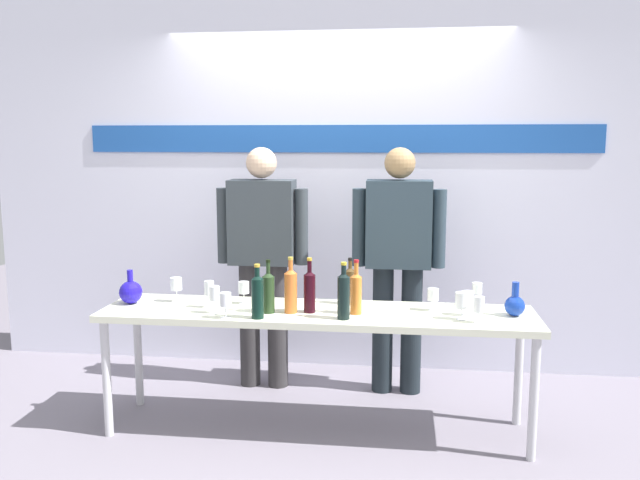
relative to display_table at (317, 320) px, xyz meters
name	(u,v)px	position (x,y,z in m)	size (l,w,h in m)	color
ground_plane	(317,429)	(0.00, 0.00, -0.67)	(10.00, 10.00, 0.00)	slate
back_wall	(338,169)	(0.00, 1.20, 0.83)	(5.38, 0.11, 3.00)	silver
display_table	(317,320)	(0.00, 0.00, 0.00)	(2.52, 0.56, 0.73)	silver
decanter_blue_left	(131,292)	(-1.14, 0.02, 0.13)	(0.14, 0.14, 0.21)	#1E14B0
decanter_blue_right	(515,305)	(1.12, 0.02, 0.13)	(0.12, 0.12, 0.20)	#15359E
presenter_left	(263,251)	(-0.46, 0.67, 0.29)	(0.63, 0.22, 1.67)	#312E30
presenter_right	(398,254)	(0.46, 0.67, 0.29)	(0.62, 0.22, 1.67)	black
wine_bottle_0	(350,284)	(0.18, 0.18, 0.18)	(0.07, 0.07, 0.28)	#483519
wine_bottle_1	(268,291)	(-0.27, -0.08, 0.19)	(0.07, 0.07, 0.31)	#23391D
wine_bottle_2	(257,295)	(-0.31, -0.20, 0.19)	(0.07, 0.07, 0.31)	black
wine_bottle_3	(310,290)	(-0.04, -0.04, 0.19)	(0.07, 0.07, 0.32)	black
wine_bottle_4	(356,292)	(0.23, -0.04, 0.19)	(0.07, 0.07, 0.31)	orange
wine_bottle_5	(344,294)	(0.17, -0.16, 0.20)	(0.07, 0.07, 0.32)	black
wine_bottle_6	(291,289)	(-0.14, -0.06, 0.20)	(0.07, 0.07, 0.33)	orange
wine_glass_left_0	(215,294)	(-0.57, -0.13, 0.17)	(0.06, 0.06, 0.16)	white
wine_glass_left_1	(244,288)	(-0.46, 0.11, 0.16)	(0.07, 0.07, 0.14)	white
wine_glass_left_2	(225,300)	(-0.48, -0.23, 0.16)	(0.07, 0.07, 0.15)	white
wine_glass_left_3	(209,289)	(-0.64, -0.02, 0.18)	(0.06, 0.06, 0.16)	white
wine_glass_left_4	(176,284)	(-0.88, 0.10, 0.17)	(0.07, 0.07, 0.15)	white
wine_glass_right_0	(477,289)	(0.94, 0.22, 0.16)	(0.06, 0.06, 0.14)	white
wine_glass_right_1	(468,298)	(0.86, 0.00, 0.16)	(0.07, 0.07, 0.14)	white
wine_glass_right_2	(462,301)	(0.82, -0.09, 0.17)	(0.07, 0.07, 0.15)	white
wine_glass_right_3	(433,295)	(0.67, 0.08, 0.15)	(0.06, 0.06, 0.13)	white
wine_glass_right_4	(479,305)	(0.91, -0.14, 0.16)	(0.06, 0.06, 0.15)	white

